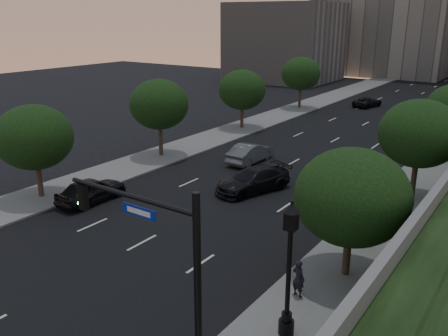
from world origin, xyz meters
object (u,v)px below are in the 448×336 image
Objects in this scene: sedan_far_right at (406,137)px; pedestrian_b at (366,228)px; sedan_near_left at (91,190)px; sedan_far_left at (367,102)px; street_lamp at (289,276)px; pedestrian_c at (366,228)px; pedestrian_a at (298,278)px; sedan_near_right at (253,180)px; sedan_mid_left at (250,153)px; traffic_signal_mast at (171,284)px.

pedestrian_b reaches higher than sedan_far_right.
sedan_near_left reaches higher than sedan_far_left.
pedestrian_c is at bearing 90.81° from street_lamp.
pedestrian_a reaches higher than pedestrian_c.
sedan_near_right is 9.78m from pedestrian_c.
pedestrian_a reaches higher than sedan_near_right.
pedestrian_a reaches higher than sedan_mid_left.
sedan_mid_left is 15.85m from pedestrian_c.
pedestrian_a reaches higher than sedan_near_left.
sedan_near_right is at bearing 113.16° from traffic_signal_mast.
sedan_far_left is at bearing -61.28° from pedestrian_a.
pedestrian_c reaches higher than sedan_far_right.
sedan_near_right is at bearing 124.27° from sedan_mid_left.
traffic_signal_mast is at bearing 114.64° from sedan_far_left.
sedan_mid_left is 2.93× the size of pedestrian_a.
street_lamp is 15.87m from sedan_near_right.
pedestrian_a is (3.16, -29.28, 0.29)m from sedan_far_right.
sedan_mid_left is (-13.06, 18.47, -1.82)m from street_lamp.
sedan_near_left is 44.13m from sedan_far_left.
sedan_far_left is 41.83m from pedestrian_c.
pedestrian_a is at bearing -83.15° from sedan_far_right.
sedan_far_right is 2.28× the size of pedestrian_b.
pedestrian_b reaches higher than pedestrian_c.
sedan_near_left is at bearing -115.19° from sedan_far_right.
street_lamp is at bearing 97.87° from pedestrian_b.
pedestrian_c is at bearing -81.99° from pedestrian_a.
street_lamp is 3.32× the size of pedestrian_a.
street_lamp is 32.14m from sedan_far_right.
street_lamp is at bearing 117.90° from sedan_far_left.
street_lamp is 1.35× the size of sedan_far_right.
street_lamp is at bearing 120.28° from pedestrian_a.
sedan_near_left is 2.86× the size of pedestrian_a.
sedan_near_left is 17.39m from pedestrian_c.
traffic_signal_mast is 4.13× the size of pedestrian_a.
sedan_near_left is 1.03× the size of sedan_far_left.
sedan_near_right is at bearing -104.98° from sedan_far_right.
street_lamp is 1.19× the size of sedan_far_left.
pedestrian_a is at bearing 79.08° from traffic_signal_mast.
traffic_signal_mast is at bearing -47.27° from sedan_near_right.
sedan_near_left is 0.98× the size of sedan_mid_left.
pedestrian_b is 1.14× the size of pedestrian_c.
pedestrian_a is at bearing 106.82° from street_lamp.
pedestrian_b reaches higher than sedan_far_left.
street_lamp is 3.14m from pedestrian_a.
sedan_near_left is 0.85× the size of sedan_near_right.
sedan_mid_left is (-11.00, 22.62, -2.85)m from traffic_signal_mast.
pedestrian_c is (-0.09, 0.27, -0.12)m from pedestrian_b.
traffic_signal_mast is 1.44× the size of sedan_near_left.
sedan_far_right is 2.61× the size of pedestrian_c.
pedestrian_b reaches higher than sedan_mid_left.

